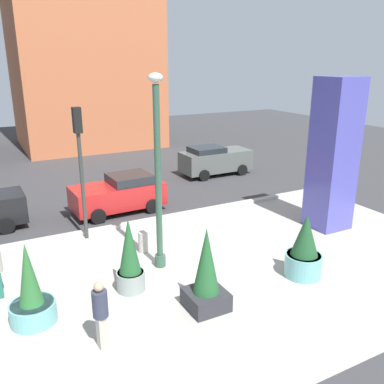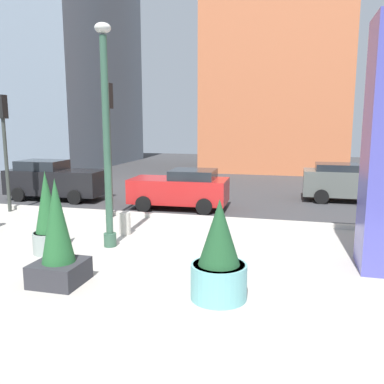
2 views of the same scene
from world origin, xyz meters
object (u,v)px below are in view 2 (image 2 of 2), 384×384
object	(u,v)px
lamp_post	(107,142)
car_curb_east	(55,180)
car_intersection	(181,189)
car_far_lane	(349,182)
concrete_bollard	(125,223)
traffic_light_far_side	(4,134)
traffic_light_corner	(109,129)
potted_plant_by_pillar	(47,218)
potted_plant_curbside	(58,241)
potted_plant_mid_plaza	(219,257)

from	to	relation	value
lamp_post	car_curb_east	xyz separation A→B (m)	(-5.74, 6.12, -2.09)
car_intersection	lamp_post	bearing A→B (deg)	-95.19
car_far_lane	lamp_post	bearing A→B (deg)	-129.77
concrete_bollard	car_curb_east	size ratio (longest dim) A/B	0.16
traffic_light_far_side	car_far_lane	distance (m)	14.80
traffic_light_far_side	car_far_lane	size ratio (longest dim) A/B	1.11
lamp_post	car_far_lane	size ratio (longest dim) A/B	1.49
traffic_light_far_side	car_curb_east	distance (m)	3.58
traffic_light_corner	car_far_lane	bearing A→B (deg)	31.71
potted_plant_by_pillar	car_far_lane	distance (m)	13.33
car_intersection	car_curb_east	bearing A→B (deg)	175.61
lamp_post	car_intersection	distance (m)	6.07
concrete_bollard	potted_plant_curbside	bearing A→B (deg)	-86.91
car_far_lane	potted_plant_by_pillar	bearing A→B (deg)	-131.63
potted_plant_mid_plaza	car_curb_east	distance (m)	12.92
car_far_lane	car_curb_east	xyz separation A→B (m)	(-13.23, -2.87, 0.02)
potted_plant_mid_plaza	car_far_lane	size ratio (longest dim) A/B	0.50
traffic_light_corner	potted_plant_mid_plaza	bearing A→B (deg)	-49.05
potted_plant_curbside	concrete_bollard	bearing A→B (deg)	93.09
potted_plant_by_pillar	car_intersection	distance (m)	6.87
traffic_light_corner	traffic_light_far_side	bearing A→B (deg)	-178.75
lamp_post	traffic_light_far_side	world-z (taller)	lamp_post
potted_plant_mid_plaza	traffic_light_far_side	world-z (taller)	traffic_light_far_side
car_intersection	potted_plant_by_pillar	bearing A→B (deg)	-105.86
car_intersection	car_far_lane	bearing A→B (deg)	25.67
potted_plant_mid_plaza	concrete_bollard	size ratio (longest dim) A/B	2.76
potted_plant_mid_plaza	car_far_lane	world-z (taller)	potted_plant_mid_plaza
car_curb_east	potted_plant_mid_plaza	bearing A→B (deg)	-43.00
traffic_light_far_side	lamp_post	bearing A→B (deg)	-28.81
car_curb_east	potted_plant_by_pillar	bearing A→B (deg)	-58.30
concrete_bollard	car_far_lane	xyz separation A→B (m)	(7.58, 7.73, 0.51)
traffic_light_far_side	car_curb_east	world-z (taller)	traffic_light_far_side
lamp_post	traffic_light_far_side	xyz separation A→B (m)	(-6.00, 3.30, 0.10)
potted_plant_curbside	car_intersection	world-z (taller)	potted_plant_curbside
lamp_post	potted_plant_by_pillar	bearing A→B (deg)	-144.74
car_intersection	traffic_light_far_side	bearing A→B (deg)	-160.20
traffic_light_corner	car_intersection	xyz separation A→B (m)	(2.09, 2.25, -2.47)
traffic_light_corner	car_far_lane	size ratio (longest dim) A/B	1.19
potted_plant_curbside	car_curb_east	world-z (taller)	potted_plant_curbside
potted_plant_curbside	concrete_bollard	size ratio (longest dim) A/B	3.17
potted_plant_curbside	car_far_lane	size ratio (longest dim) A/B	0.57
potted_plant_by_pillar	traffic_light_corner	bearing A→B (deg)	92.73
car_far_lane	car_intersection	world-z (taller)	car_far_lane
lamp_post	potted_plant_mid_plaza	size ratio (longest dim) A/B	2.98
traffic_light_far_side	potted_plant_curbside	bearing A→B (deg)	-44.89
lamp_post	potted_plant_curbside	xyz separation A→B (m)	(0.13, -2.81, -2.01)
car_far_lane	car_curb_east	distance (m)	13.54
potted_plant_mid_plaza	potted_plant_by_pillar	xyz separation A→B (m)	(-5.07, 1.72, 0.12)
traffic_light_corner	car_intersection	distance (m)	3.94
lamp_post	traffic_light_far_side	size ratio (longest dim) A/B	1.34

